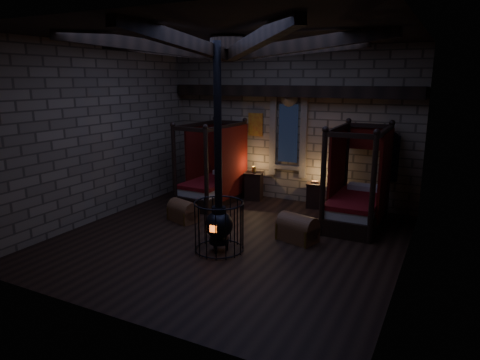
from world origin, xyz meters
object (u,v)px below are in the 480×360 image
at_px(bed_right, 357,201).
at_px(bed_left, 213,183).
at_px(stove, 219,222).
at_px(trunk_right, 297,229).
at_px(trunk_left, 183,212).

bearing_deg(bed_right, bed_left, 178.75).
bearing_deg(stove, bed_left, 117.10).
distance_m(bed_right, trunk_right, 1.92).
xyz_separation_m(bed_left, bed_right, (3.99, -0.09, 0.03)).
height_order(trunk_left, stove, stove).
bearing_deg(trunk_left, stove, -16.57).
relative_size(bed_left, stove, 0.54).
height_order(bed_left, bed_right, bed_right).
relative_size(trunk_left, trunk_right, 0.90).
xyz_separation_m(bed_right, trunk_right, (-0.88, -1.68, -0.31)).
xyz_separation_m(trunk_left, trunk_right, (2.92, 0.02, 0.03)).
height_order(bed_right, trunk_right, bed_right).
bearing_deg(trunk_left, bed_left, 115.07).
distance_m(bed_left, stove, 3.54).
bearing_deg(trunk_right, bed_right, 78.40).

